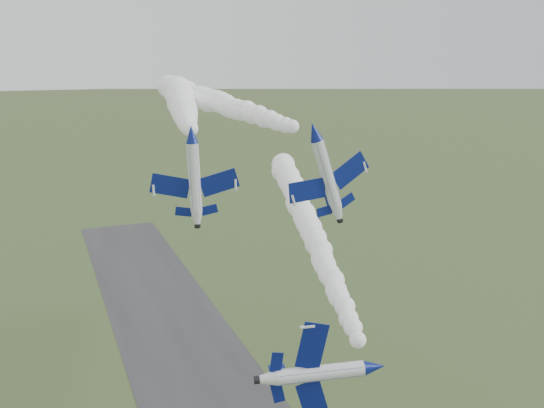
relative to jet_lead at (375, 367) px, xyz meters
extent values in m
cylinder|color=silver|center=(-0.02, 0.11, 0.00)|extent=(3.44, 8.53, 1.55)
cone|color=navy|center=(-1.24, -5.04, 0.00)|extent=(2.02, 2.50, 1.55)
cone|color=silver|center=(1.15, 5.07, 0.00)|extent=(1.93, 2.11, 1.55)
cylinder|color=black|center=(1.38, 6.05, 0.00)|extent=(0.90, 0.76, 0.79)
ellipsoid|color=black|center=(0.03, -2.12, 0.02)|extent=(1.67, 3.04, 1.04)
cube|color=navy|center=(-0.09, 0.95, 2.99)|extent=(0.85, 2.41, 4.60)
cube|color=navy|center=(0.12, 0.90, -3.00)|extent=(0.85, 2.41, 4.60)
cube|color=navy|center=(0.88, 4.21, 1.60)|extent=(0.42, 1.11, 2.00)
cube|color=navy|center=(1.00, 4.18, -1.60)|extent=(0.42, 1.11, 2.00)
cube|color=navy|center=(2.15, 3.67, 0.05)|extent=(2.51, 2.06, 0.20)
cylinder|color=silver|center=(-11.92, 21.73, 20.43)|extent=(3.09, 8.07, 1.46)
cone|color=navy|center=(-12.97, 16.83, 20.43)|extent=(1.87, 2.34, 1.46)
cone|color=silver|center=(-10.92, 26.45, 20.43)|extent=(1.79, 1.97, 1.46)
cylinder|color=black|center=(-10.72, 27.37, 20.43)|extent=(0.84, 0.71, 0.74)
ellipsoid|color=black|center=(-12.37, 19.74, 20.96)|extent=(1.52, 2.87, 0.98)
cube|color=navy|center=(-14.53, 23.06, 20.20)|extent=(4.73, 3.13, 0.28)
cube|color=navy|center=(-8.99, 21.88, 20.38)|extent=(4.73, 3.13, 0.28)
cube|color=navy|center=(-12.57, 25.93, 20.38)|extent=(2.07, 1.41, 0.16)
cube|color=navy|center=(-9.62, 25.30, 20.48)|extent=(2.07, 1.41, 0.16)
cube|color=navy|center=(-11.18, 25.40, 21.66)|extent=(0.49, 1.52, 2.08)
cylinder|color=silver|center=(3.67, 22.06, 19.96)|extent=(2.38, 9.17, 2.06)
cone|color=navy|center=(3.88, 16.33, 19.96)|extent=(2.14, 2.46, 2.06)
cone|color=silver|center=(3.47, 27.59, 19.96)|extent=(2.13, 2.02, 2.06)
cylinder|color=black|center=(3.44, 28.67, 19.96)|extent=(1.07, 0.69, 1.04)
ellipsoid|color=black|center=(3.56, 19.72, 20.54)|extent=(1.48, 3.17, 1.37)
cube|color=navy|center=(0.62, 22.82, 18.77)|extent=(4.86, 2.77, 1.74)
cube|color=navy|center=(6.77, 23.04, 20.84)|extent=(4.86, 2.77, 1.74)
cube|color=navy|center=(1.87, 26.55, 19.40)|extent=(2.13, 1.27, 0.80)
cube|color=navy|center=(5.15, 26.67, 20.51)|extent=(2.13, 1.27, 0.80)
cube|color=navy|center=(3.07, 26.34, 21.29)|extent=(0.95, 1.76, 2.30)
camera|label=1|loc=(-28.61, -45.34, 29.42)|focal=40.00mm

